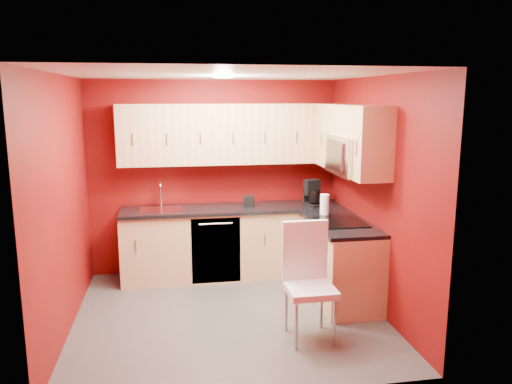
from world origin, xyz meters
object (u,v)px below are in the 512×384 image
object	(u,v)px
sink	(161,207)
napkin_holder	(249,201)
dining_chair	(310,283)
coffee_maker	(315,193)
microwave	(353,155)
paper_towel	(325,205)

from	to	relation	value
sink	napkin_holder	distance (m)	1.10
dining_chair	napkin_holder	bearing A→B (deg)	98.57
napkin_holder	dining_chair	distance (m)	1.90
sink	coffee_maker	size ratio (longest dim) A/B	1.59
coffee_maker	napkin_holder	xyz separation A→B (m)	(-0.83, 0.11, -0.10)
microwave	napkin_holder	bearing A→B (deg)	134.71
sink	coffee_maker	xyz separation A→B (m)	(1.94, -0.11, 0.13)
napkin_holder	microwave	bearing A→B (deg)	-45.29
paper_towel	dining_chair	distance (m)	1.39
paper_towel	dining_chair	world-z (taller)	paper_towel
paper_towel	dining_chair	bearing A→B (deg)	-112.91
coffee_maker	paper_towel	bearing A→B (deg)	-110.86
microwave	sink	distance (m)	2.43
microwave	coffee_maker	size ratio (longest dim) A/B	2.32
microwave	coffee_maker	distance (m)	1.08
microwave	paper_towel	world-z (taller)	microwave
sink	paper_towel	distance (m)	2.01
microwave	coffee_maker	bearing A→B (deg)	99.87
paper_towel	dining_chair	size ratio (longest dim) A/B	0.23
napkin_holder	paper_towel	bearing A→B (deg)	-38.23
microwave	coffee_maker	xyz separation A→B (m)	(-0.16, 0.89, -0.59)
coffee_maker	paper_towel	size ratio (longest dim) A/B	1.31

